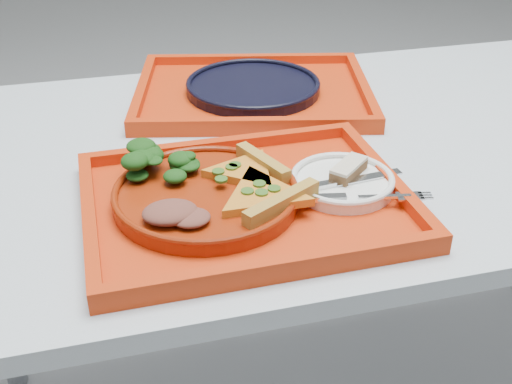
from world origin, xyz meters
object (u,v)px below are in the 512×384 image
tray_far (253,95)px  navy_plate (253,88)px  dessert_bar (349,169)px  tray_main (246,205)px  dinner_plate (206,197)px

tray_far → navy_plate: (0.00, 0.00, 0.01)m
navy_plate → dessert_bar: dessert_bar is taller
tray_far → dessert_bar: bearing=-69.9°
tray_far → dessert_bar: (0.05, -0.38, 0.03)m
navy_plate → dessert_bar: (0.05, -0.38, 0.02)m
dessert_bar → tray_main: bearing=142.6°
tray_far → dinner_plate: (-0.17, -0.38, 0.02)m
tray_main → dinner_plate: (-0.05, 0.01, 0.02)m
tray_main → tray_far: same height
tray_main → navy_plate: bearing=73.8°
dinner_plate → navy_plate: dinner_plate is taller
dinner_plate → navy_plate: size_ratio=1.00×
tray_main → dessert_bar: 0.16m
tray_far → dessert_bar: dessert_bar is taller
tray_far → dessert_bar: 0.38m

